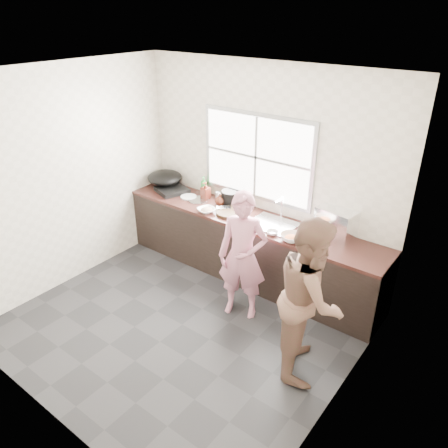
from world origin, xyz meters
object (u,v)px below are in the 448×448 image
Objects in this scene: black_pot at (231,197)px; wok at (165,178)px; bottle_brown_tall at (206,191)px; pot_lid_right at (198,200)px; glass_jar at (218,195)px; cutting_board at (230,212)px; plate_food at (189,197)px; burner at (172,190)px; woman at (243,260)px; bowl_crabs at (291,238)px; person_side at (311,297)px; bowl_mince at (207,210)px; bowl_held at (272,232)px; bottle_brown_short at (220,200)px; dish_rack at (337,222)px; pot_lid_left at (174,188)px; bottle_green at (204,185)px.

wok is (-1.11, -0.12, 0.06)m from black_pot.
bottle_brown_tall is 0.77× the size of pot_lid_right.
cutting_board is at bearing -34.16° from glass_jar.
black_pot reaches higher than plate_food.
burner reaches higher than cutting_board.
woman is 1.42m from glass_jar.
glass_jar is (-1.40, 0.44, 0.02)m from bowl_crabs.
person_side is 7.44× the size of bowl_mince.
black_pot is at bearing 6.04° from wok.
bowl_held is 1.14× the size of bottle_brown_short.
bowl_held is 0.79× the size of plate_food.
black_pot reaches higher than glass_jar.
wok is (-1.29, 0.14, 0.14)m from cutting_board.
cutting_board is at bearing 35.94° from person_side.
dish_rack is at bearing 52.52° from bowl_crabs.
dish_rack is 1.56× the size of pot_lid_right.
person_side is 7.36× the size of plate_food.
pot_lid_right is at bearing 41.42° from person_side.
dish_rack is (1.74, 0.00, 0.12)m from glass_jar.
pot_lid_right is (-0.59, 0.07, -0.01)m from cutting_board.
bowl_mince is at bearing 180.00° from bowl_held.
pot_lid_right is at bearing -126.48° from glass_jar.
plate_food is 0.80× the size of pot_lid_left.
bowl_crabs is 0.51× the size of burner.
dish_rack reaches higher than bowl_mince.
woman is 1.47m from bottle_brown_tall.
burner is at bearing -18.30° from wok.
dish_rack is at bearing 0.00° from bottle_green.
burner is at bearing -168.82° from black_pot.
black_pot is at bearing 32.32° from person_side.
bowl_mince is 1.24m from bowl_crabs.
bowl_crabs is 2.11× the size of glass_jar.
cutting_board is 1.34m from dish_rack.
woman is at bearing -22.01° from burner.
burner is (-0.53, -0.12, -0.08)m from bottle_brown_tall.
dish_rack is (0.67, 0.91, 0.32)m from woman.
bottle_green is 1.23× the size of bottle_brown_tall.
plate_food is at bearing -165.37° from dish_rack.
bottle_brown_short is (-0.99, 0.28, 0.05)m from bowl_held.
person_side is 2.38m from glass_jar.
cutting_board is at bearing 171.33° from bowl_crabs.
glass_jar is (-0.43, 0.29, 0.03)m from cutting_board.
burner reaches higher than pot_lid_left.
plate_food reaches higher than pot_lid_left.
woman is 5.15× the size of pot_lid_left.
bowl_held is at bearing -24.32° from black_pot.
bowl_mince is 0.47m from glass_jar.
woman is 9.20× the size of bottle_brown_short.
glass_jar reaches higher than bowl_crabs.
bottle_brown_short is at bearing 90.52° from bowl_mince.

